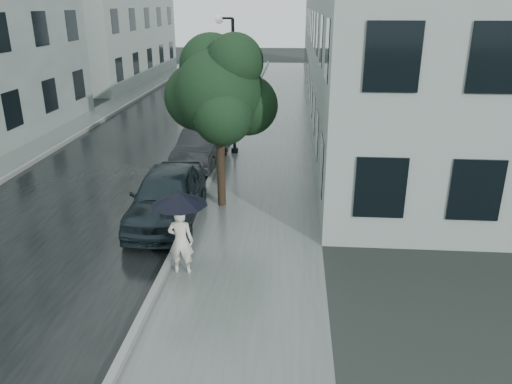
# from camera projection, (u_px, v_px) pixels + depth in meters

# --- Properties ---
(ground) EXTENTS (120.00, 120.00, 0.00)m
(ground) POSITION_uv_depth(u_px,v_px,m) (236.00, 273.00, 11.21)
(ground) COLOR black
(ground) RESTS_ON ground
(sidewalk) EXTENTS (3.50, 60.00, 0.01)m
(sidewalk) POSITION_uv_depth(u_px,v_px,m) (272.00, 138.00, 22.38)
(sidewalk) COLOR slate
(sidewalk) RESTS_ON ground
(kerb_near) EXTENTS (0.15, 60.00, 0.15)m
(kerb_near) POSITION_uv_depth(u_px,v_px,m) (232.00, 136.00, 22.48)
(kerb_near) COLOR slate
(kerb_near) RESTS_ON ground
(asphalt_road) EXTENTS (6.85, 60.00, 0.00)m
(asphalt_road) POSITION_uv_depth(u_px,v_px,m) (156.00, 136.00, 22.76)
(asphalt_road) COLOR black
(asphalt_road) RESTS_ON ground
(kerb_far) EXTENTS (0.15, 60.00, 0.15)m
(kerb_far) POSITION_uv_depth(u_px,v_px,m) (81.00, 133.00, 22.99)
(kerb_far) COLOR slate
(kerb_far) RESTS_ON ground
(sidewalk_far) EXTENTS (1.70, 60.00, 0.01)m
(sidewalk_far) POSITION_uv_depth(u_px,v_px,m) (62.00, 134.00, 23.08)
(sidewalk_far) COLOR #4C5451
(sidewalk_far) RESTS_ON ground
(building_near) EXTENTS (7.02, 36.00, 9.00)m
(building_near) POSITION_uv_depth(u_px,v_px,m) (374.00, 26.00, 27.39)
(building_near) COLOR gray
(building_near) RESTS_ON ground
(building_far_b) EXTENTS (7.02, 18.00, 8.00)m
(building_far_b) POSITION_uv_depth(u_px,v_px,m) (104.00, 26.00, 38.75)
(building_far_b) COLOR gray
(building_far_b) RESTS_ON ground
(pedestrian) EXTENTS (0.56, 0.37, 1.54)m
(pedestrian) POSITION_uv_depth(u_px,v_px,m) (181.00, 241.00, 11.00)
(pedestrian) COLOR beige
(pedestrian) RESTS_ON sidewalk
(umbrella) EXTENTS (1.52, 1.52, 1.05)m
(umbrella) POSITION_uv_depth(u_px,v_px,m) (179.00, 198.00, 10.60)
(umbrella) COLOR black
(umbrella) RESTS_ON ground
(street_tree) EXTENTS (3.27, 2.97, 4.99)m
(street_tree) POSITION_uv_depth(u_px,v_px,m) (220.00, 91.00, 13.91)
(street_tree) COLOR #332619
(street_tree) RESTS_ON ground
(lamp_post) EXTENTS (0.83, 0.45, 5.27)m
(lamp_post) POSITION_uv_depth(u_px,v_px,m) (230.00, 77.00, 19.24)
(lamp_post) COLOR black
(lamp_post) RESTS_ON ground
(car_near) EXTENTS (1.91, 4.43, 1.49)m
(car_near) POSITION_uv_depth(u_px,v_px,m) (167.00, 195.00, 13.68)
(car_near) COLOR black
(car_near) RESTS_ON ground
(car_far) EXTENTS (1.67, 4.13, 1.33)m
(car_far) POSITION_uv_depth(u_px,v_px,m) (202.00, 146.00, 18.60)
(car_far) COLOR #25272B
(car_far) RESTS_ON ground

